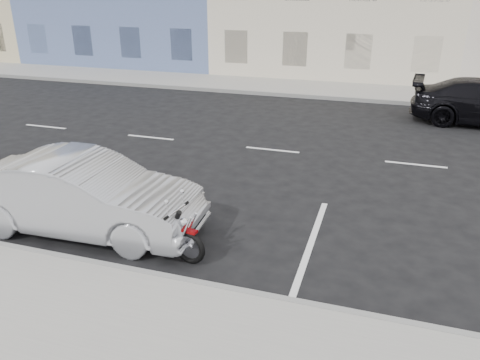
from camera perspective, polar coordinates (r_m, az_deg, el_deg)
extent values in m
plane|color=black|center=(13.54, 12.22, 2.76)|extent=(120.00, 120.00, 0.00)
cube|color=gray|center=(22.70, 1.91, 11.49)|extent=(80.00, 3.40, 0.15)
cube|color=gray|center=(9.44, -25.52, -7.73)|extent=(80.00, 0.12, 0.16)
cube|color=gray|center=(21.10, 0.62, 10.65)|extent=(80.00, 0.12, 0.16)
torus|color=black|center=(7.91, -1.84, -9.47)|extent=(0.64, 0.20, 0.63)
torus|color=black|center=(8.55, -9.98, -7.17)|extent=(0.64, 0.20, 0.63)
cube|color=#810406|center=(7.74, -1.87, -7.41)|extent=(0.33, 0.17, 0.05)
cube|color=#810406|center=(8.40, -10.35, -5.05)|extent=(0.30, 0.19, 0.06)
cube|color=gray|center=(8.20, -6.35, -7.89)|extent=(0.43, 0.34, 0.32)
ellipsoid|color=#810406|center=(7.91, -5.32, -5.75)|extent=(0.57, 0.40, 0.25)
cube|color=black|center=(8.17, -8.30, -5.09)|extent=(0.61, 0.33, 0.08)
cylinder|color=silver|center=(7.67, -3.33, -4.86)|extent=(0.13, 0.65, 0.03)
sphere|color=silver|center=(7.70, -2.44, -6.36)|extent=(0.16, 0.16, 0.16)
cylinder|color=silver|center=(8.33, -8.61, -8.66)|extent=(0.89, 0.21, 0.08)
cylinder|color=silver|center=(8.52, -7.61, -7.86)|extent=(0.89, 0.21, 0.08)
cylinder|color=silver|center=(7.78, -2.17, -7.63)|extent=(0.36, 0.10, 0.75)
cylinder|color=black|center=(8.02, -5.14, -7.26)|extent=(0.75, 0.16, 0.46)
imported|color=#ABADB3|center=(9.51, -18.51, -1.73)|extent=(4.69, 1.81, 1.52)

